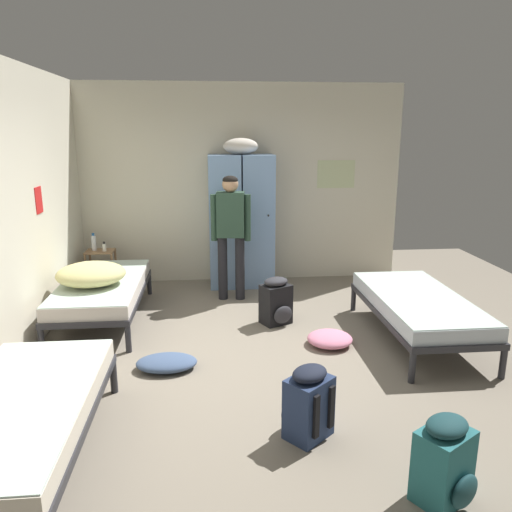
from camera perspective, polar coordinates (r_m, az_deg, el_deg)
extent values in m
plane|color=gray|center=(5.06, 0.28, -11.23)|extent=(8.44, 8.44, 0.00)
cube|color=beige|center=(7.27, -1.77, 8.18)|extent=(4.65, 0.06, 2.82)
cube|color=beige|center=(4.97, -27.14, 3.81)|extent=(0.06, 5.27, 2.82)
cube|color=beige|center=(7.44, 9.14, 9.22)|extent=(0.55, 0.01, 0.40)
cube|color=red|center=(5.81, -23.59, 5.88)|extent=(0.01, 0.20, 0.28)
cube|color=#7A9ECC|center=(7.02, -3.57, 3.94)|extent=(0.44, 0.52, 1.85)
cylinder|color=black|center=(6.73, -2.48, 4.59)|extent=(0.02, 0.03, 0.02)
cube|color=#7A9ECC|center=(7.05, 0.18, 4.00)|extent=(0.44, 0.52, 1.85)
cylinder|color=black|center=(6.77, 1.43, 4.65)|extent=(0.02, 0.03, 0.02)
ellipsoid|color=beige|center=(6.92, -1.76, 12.44)|extent=(0.48, 0.36, 0.22)
cylinder|color=#99704C|center=(7.14, -18.83, -2.00)|extent=(0.03, 0.03, 0.55)
cylinder|color=#99704C|center=(7.06, -16.07, -1.95)|extent=(0.03, 0.03, 0.55)
cylinder|color=#99704C|center=(7.39, -18.36, -1.42)|extent=(0.03, 0.03, 0.55)
cylinder|color=#99704C|center=(7.32, -15.69, -1.37)|extent=(0.03, 0.03, 0.55)
cube|color=#99704C|center=(7.25, -17.19, -2.31)|extent=(0.38, 0.30, 0.02)
cube|color=#99704C|center=(7.15, -17.41, 0.52)|extent=(0.38, 0.30, 0.02)
cylinder|color=#28282D|center=(4.74, -26.24, -12.75)|extent=(0.06, 0.06, 0.28)
cylinder|color=#28282D|center=(4.51, -15.97, -13.17)|extent=(0.06, 0.06, 0.28)
cube|color=#28282D|center=(3.77, -25.34, -16.94)|extent=(0.90, 1.90, 0.06)
cube|color=beige|center=(3.72, -25.51, -15.61)|extent=(0.87, 1.84, 0.14)
cube|color=silver|center=(3.68, -25.64, -14.59)|extent=(0.86, 1.82, 0.01)
cylinder|color=#28282D|center=(6.58, 18.14, -4.51)|extent=(0.06, 0.06, 0.28)
cylinder|color=#28282D|center=(6.30, 11.08, -4.89)|extent=(0.06, 0.06, 0.28)
cylinder|color=#28282D|center=(5.07, 26.39, -11.00)|extent=(0.06, 0.06, 0.28)
cylinder|color=#28282D|center=(4.70, 17.42, -12.12)|extent=(0.06, 0.06, 0.28)
cube|color=#28282D|center=(5.57, 17.98, -6.06)|extent=(0.90, 1.90, 0.06)
cube|color=silver|center=(5.54, 18.06, -5.08)|extent=(0.87, 1.84, 0.14)
cube|color=silver|center=(5.51, 18.11, -4.35)|extent=(0.86, 1.82, 0.01)
cylinder|color=#28282D|center=(5.42, -23.31, -9.04)|extent=(0.06, 0.06, 0.28)
cylinder|color=#28282D|center=(5.22, -14.40, -9.18)|extent=(0.06, 0.06, 0.28)
cylinder|color=#28282D|center=(7.08, -18.88, -3.26)|extent=(0.06, 0.06, 0.28)
cylinder|color=#28282D|center=(6.93, -12.11, -3.17)|extent=(0.06, 0.06, 0.28)
cube|color=#28282D|center=(6.09, -17.11, -4.27)|extent=(0.90, 1.90, 0.06)
cube|color=silver|center=(6.06, -17.17, -3.37)|extent=(0.87, 1.84, 0.14)
cube|color=silver|center=(6.03, -17.23, -2.69)|extent=(0.86, 1.82, 0.01)
ellipsoid|color=#D1C67F|center=(5.85, -18.34, -1.97)|extent=(0.76, 0.71, 0.25)
cylinder|color=black|center=(6.52, -1.85, -1.40)|extent=(0.12, 0.12, 0.84)
cylinder|color=black|center=(6.53, -3.82, -1.38)|extent=(0.12, 0.12, 0.84)
cube|color=#284233|center=(6.37, -2.91, 4.76)|extent=(0.37, 0.24, 0.57)
cylinder|color=#284233|center=(6.37, -0.97, 4.39)|extent=(0.08, 0.08, 0.60)
cylinder|color=#284233|center=(6.40, -4.84, 4.39)|extent=(0.08, 0.08, 0.60)
sphere|color=tan|center=(6.32, -2.96, 8.20)|extent=(0.21, 0.21, 0.21)
ellipsoid|color=black|center=(6.31, -2.96, 8.66)|extent=(0.19, 0.19, 0.11)
cylinder|color=white|center=(7.17, -18.07, 1.42)|extent=(0.06, 0.06, 0.21)
cylinder|color=#2666B2|center=(7.14, -18.14, 2.36)|extent=(0.04, 0.04, 0.03)
cylinder|color=white|center=(7.09, -16.95, 0.94)|extent=(0.05, 0.05, 0.10)
cylinder|color=black|center=(7.07, -16.99, 1.45)|extent=(0.03, 0.03, 0.03)
cube|color=black|center=(5.76, 2.27, -5.51)|extent=(0.39, 0.36, 0.46)
ellipsoid|color=#2D2D33|center=(5.67, 3.12, -6.73)|extent=(0.25, 0.18, 0.20)
ellipsoid|color=#2D2D33|center=(5.68, 2.30, -2.95)|extent=(0.35, 0.32, 0.10)
cube|color=black|center=(5.81, 0.80, -5.08)|extent=(0.06, 0.04, 0.32)
cube|color=black|center=(5.91, 2.25, -4.78)|extent=(0.06, 0.04, 0.32)
cube|color=#23666B|center=(3.41, 20.58, -21.55)|extent=(0.40, 0.37, 0.46)
ellipsoid|color=#193D42|center=(3.40, 22.77, -23.59)|extent=(0.25, 0.20, 0.20)
ellipsoid|color=#193D42|center=(3.26, 21.01, -17.67)|extent=(0.36, 0.34, 0.10)
cube|color=black|center=(3.39, 17.71, -21.03)|extent=(0.06, 0.05, 0.32)
cube|color=black|center=(3.52, 19.46, -19.79)|extent=(0.06, 0.05, 0.32)
cube|color=navy|center=(3.77, 6.04, -16.86)|extent=(0.40, 0.39, 0.46)
ellipsoid|color=black|center=(3.90, 4.19, -17.16)|extent=(0.23, 0.22, 0.20)
ellipsoid|color=black|center=(3.64, 6.16, -13.22)|extent=(0.36, 0.35, 0.10)
cube|color=black|center=(3.76, 8.61, -16.70)|extent=(0.05, 0.05, 0.32)
cube|color=black|center=(3.63, 6.92, -17.80)|extent=(0.05, 0.05, 0.32)
ellipsoid|color=#42567A|center=(4.83, -10.18, -11.92)|extent=(0.57, 0.38, 0.13)
ellipsoid|color=pink|center=(5.30, 8.44, -9.34)|extent=(0.47, 0.45, 0.14)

